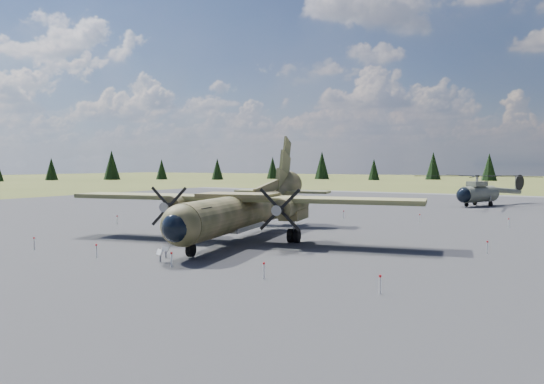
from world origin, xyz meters
The scene contains 8 objects.
ground centered at (0.00, 0.00, 0.00)m, with size 500.00×500.00×0.00m, color brown.
apron centered at (0.00, 10.00, 0.00)m, with size 120.00×120.00×0.04m, color slate.
transport_plane centered at (-0.71, -2.16, 2.57)m, with size 27.05×24.29×8.93m.
helicopter_near centered at (9.49, 40.96, 3.01)m, with size 22.09×22.09×4.25m.
info_placard_left centered at (0.34, -12.63, 0.51)m, with size 0.52×0.33×0.76m.
info_placard_right centered at (-0.33, -11.37, 0.48)m, with size 0.49×0.31×0.72m.
barrier_fence centered at (-0.46, -0.08, 0.51)m, with size 33.12×29.62×0.85m.
treeline centered at (4.04, 0.05, 4.76)m, with size 335.77×337.71×10.97m.
Camera 1 is at (21.54, -35.87, 5.73)m, focal length 35.00 mm.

